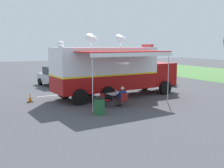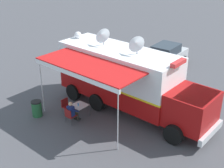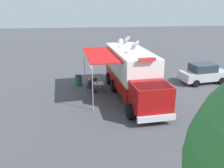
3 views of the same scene
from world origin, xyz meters
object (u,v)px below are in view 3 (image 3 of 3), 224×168
Objects in this scene: folding_table at (98,84)px; water_bottle at (97,82)px; folding_chair_beside_table at (94,82)px; traffic_cone at (128,72)px; seated_responder at (91,85)px; trash_bin at (79,80)px; car_behind_truck at (203,73)px; command_truck at (132,72)px; folding_chair_at_table at (89,87)px.

water_bottle is at bearing 18.22° from folding_table.
folding_chair_beside_table is 5.09m from traffic_cone.
seated_responder reaches higher than folding_chair_beside_table.
water_bottle is (0.10, 0.03, 0.16)m from folding_table.
trash_bin is at bearing -49.48° from water_bottle.
water_bottle is 0.25× the size of trash_bin.
traffic_cone is 0.13× the size of car_behind_truck.
trash_bin is 11.21m from car_behind_truck.
car_behind_truck reaches higher than seated_responder.
folding_chair_beside_table is (0.28, -0.85, -0.16)m from folding_table.
seated_responder is (0.61, 0.14, -0.02)m from folding_table.
command_truck is 5.36m from trash_bin.
folding_table is 0.19m from water_bottle.
water_bottle is 0.78m from folding_chair_at_table.
folding_chair_beside_table is at bearing -71.79° from folding_table.
folding_chair_beside_table is at bearing 45.10° from traffic_cone.
folding_chair_at_table is (0.80, 0.15, -0.16)m from folding_table.
car_behind_truck is at bearing 176.83° from trash_bin.
trash_bin is at bearing -36.25° from command_truck.
car_behind_truck is at bearing -173.24° from folding_table.
water_bottle is 0.26× the size of folding_chair_at_table.
car_behind_truck is (-7.04, -2.42, -1.07)m from command_truck.
traffic_cone is at bearing -126.63° from folding_table.
water_bottle reaches higher than folding_chair_at_table.
car_behind_truck reaches higher than folding_chair_beside_table.
water_bottle is 2.38m from trash_bin.
command_truck is 3.11m from water_bottle.
folding_chair_beside_table is 0.70× the size of seated_responder.
folding_chair_beside_table is 1.50× the size of traffic_cone.
folding_chair_at_table is 6.17m from traffic_cone.
command_truck reaches higher than folding_chair_beside_table.
trash_bin is 1.57× the size of traffic_cone.
trash_bin is at bearing -3.17° from car_behind_truck.
folding_chair_beside_table is 9.85m from car_behind_truck.
folding_chair_at_table reaches higher than folding_table.
water_bottle is 5.66m from traffic_cone.
trash_bin reaches higher than folding_chair_at_table.
command_truck is 11.11× the size of folding_chair_at_table.
seated_responder reaches higher than folding_table.
seated_responder reaches higher than folding_chair_at_table.
folding_chair_at_table is 10.44m from car_behind_truck.
traffic_cone is at bearing -127.25° from water_bottle.
water_bottle is at bearing 101.43° from folding_chair_beside_table.
water_bottle is 9.73m from car_behind_truck.
command_truck is 7.73× the size of seated_responder.
car_behind_truck is (-11.18, 0.62, 0.42)m from trash_bin.
car_behind_truck is (-9.66, -1.17, 0.05)m from water_bottle.
folding_table is at bearing 6.76° from car_behind_truck.
folding_table is 3.86× the size of water_bottle.
command_truck is 11.11× the size of folding_chair_beside_table.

